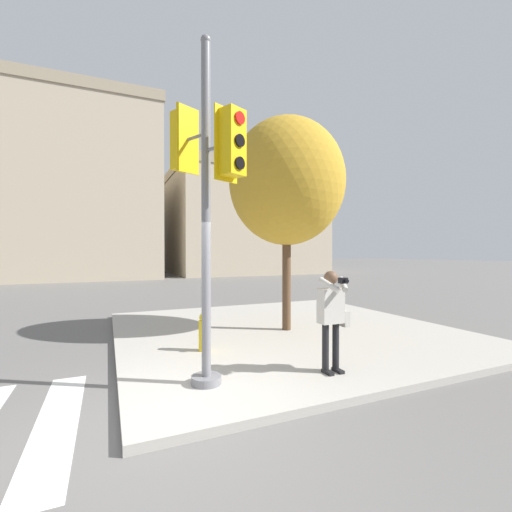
# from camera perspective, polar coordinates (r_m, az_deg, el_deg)

# --- Properties ---
(ground_plane) EXTENTS (160.00, 160.00, 0.00)m
(ground_plane) POSITION_cam_1_polar(r_m,az_deg,el_deg) (4.67, -14.79, -25.60)
(ground_plane) COLOR slate
(sidewalk_corner) EXTENTS (8.00, 8.00, 0.12)m
(sidewalk_corner) POSITION_cam_1_polar(r_m,az_deg,el_deg) (8.92, 4.82, -12.31)
(sidewalk_corner) COLOR #ADA89E
(sidewalk_corner) RESTS_ON ground_plane
(traffic_signal_pole) EXTENTS (0.86, 1.33, 5.10)m
(traffic_signal_pole) POSITION_cam_1_polar(r_m,az_deg,el_deg) (5.16, -8.35, 11.79)
(traffic_signal_pole) COLOR slate
(traffic_signal_pole) RESTS_ON sidewalk_corner
(person_photographer) EXTENTS (0.58, 0.54, 1.64)m
(person_photographer) POSITION_cam_1_polar(r_m,az_deg,el_deg) (5.73, 12.55, -9.02)
(person_photographer) COLOR black
(person_photographer) RESTS_ON sidewalk_corner
(street_tree) EXTENTS (2.87, 2.87, 5.27)m
(street_tree) POSITION_cam_1_polar(r_m,az_deg,el_deg) (8.73, 5.14, 12.15)
(street_tree) COLOR brown
(street_tree) RESTS_ON sidewalk_corner
(fire_hydrant) EXTENTS (0.20, 0.26, 0.74)m
(fire_hydrant) POSITION_cam_1_polar(r_m,az_deg,el_deg) (6.96, -8.69, -12.42)
(fire_hydrant) COLOR yellow
(fire_hydrant) RESTS_ON sidewalk_corner
(building_left) EXTENTS (15.09, 14.20, 13.92)m
(building_left) POSITION_cam_1_polar(r_m,az_deg,el_deg) (33.35, -29.83, 9.06)
(building_left) COLOR tan
(building_left) RESTS_ON ground_plane
(building_right) EXTENTS (13.98, 13.19, 10.03)m
(building_right) POSITION_cam_1_polar(r_m,az_deg,el_deg) (35.44, -2.84, 5.49)
(building_right) COLOR tan
(building_right) RESTS_ON ground_plane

